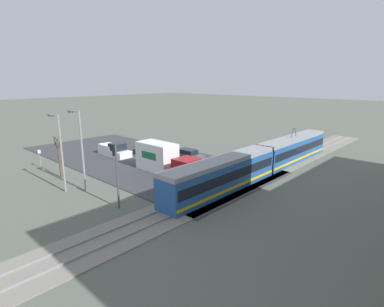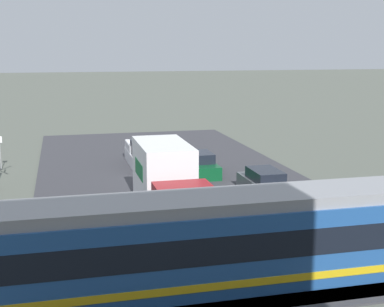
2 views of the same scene
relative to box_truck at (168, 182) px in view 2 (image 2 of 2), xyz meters
The scene contains 8 objects.
ground_plane 7.75m from the box_truck, 102.67° to the right, with size 320.00×320.00×0.00m, color #565B51.
road_surface 7.74m from the box_truck, 102.67° to the right, with size 16.63×37.11×0.08m.
rail_bed 8.90m from the box_truck, 100.94° to the left, with size 73.95×4.40×0.22m.
box_truck is the anchor object (origin of this frame).
pickup_truck 10.99m from the box_truck, 92.65° to the right, with size 2.03×5.66×1.85m.
sedan_car_0 6.19m from the box_truck, 163.34° to the right, with size 1.76×4.71×1.45m.
sedan_car_1 8.36m from the box_truck, 115.47° to the right, with size 1.84×4.24×1.45m.
no_parking_sign 15.37m from the box_truck, 53.71° to the right, with size 0.32×0.08×2.29m.
Camera 2 is at (6.64, 32.61, 8.10)m, focal length 50.00 mm.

